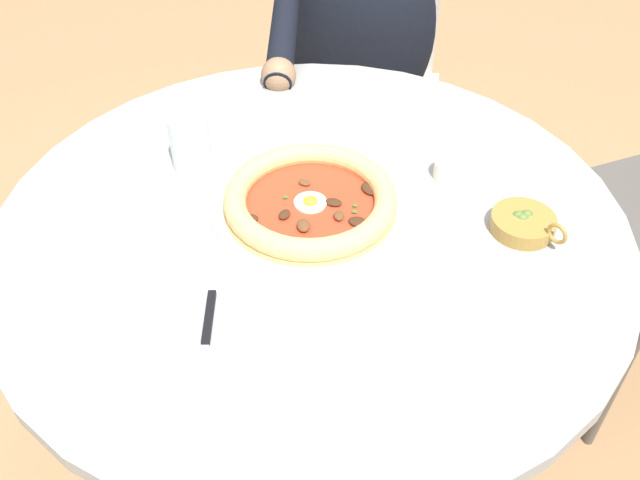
{
  "coord_description": "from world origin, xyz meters",
  "views": [
    {
      "loc": [
        -0.01,
        0.8,
        1.42
      ],
      "look_at": [
        -0.01,
        0.04,
        0.71
      ],
      "focal_mm": 38.23,
      "sensor_mm": 36.0,
      "label": 1
    }
  ],
  "objects_px": {
    "steak_knife": "(207,334)",
    "cafe_chair_diner": "(361,68)",
    "fork_utensil": "(241,106)",
    "water_glass": "(191,146)",
    "olive_pan": "(524,223)",
    "diner_person": "(354,107)",
    "ramekin_capers": "(452,169)",
    "dining_table": "(311,291)",
    "pizza_on_plate": "(308,202)"
  },
  "relations": [
    {
      "from": "water_glass",
      "to": "ramekin_capers",
      "type": "height_order",
      "value": "water_glass"
    },
    {
      "from": "ramekin_capers",
      "to": "cafe_chair_diner",
      "type": "xyz_separation_m",
      "value": [
        0.11,
        -0.74,
        -0.22
      ]
    },
    {
      "from": "water_glass",
      "to": "olive_pan",
      "type": "height_order",
      "value": "water_glass"
    },
    {
      "from": "olive_pan",
      "to": "dining_table",
      "type": "bearing_deg",
      "value": -5.64
    },
    {
      "from": "dining_table",
      "to": "pizza_on_plate",
      "type": "xyz_separation_m",
      "value": [
        0.0,
        -0.01,
        0.19
      ]
    },
    {
      "from": "diner_person",
      "to": "cafe_chair_diner",
      "type": "relative_size",
      "value": 1.29
    },
    {
      "from": "pizza_on_plate",
      "to": "dining_table",
      "type": "bearing_deg",
      "value": 110.75
    },
    {
      "from": "olive_pan",
      "to": "water_glass",
      "type": "bearing_deg",
      "value": -17.64
    },
    {
      "from": "olive_pan",
      "to": "diner_person",
      "type": "bearing_deg",
      "value": -73.27
    },
    {
      "from": "steak_knife",
      "to": "fork_utensil",
      "type": "xyz_separation_m",
      "value": [
        -0.0,
        -0.56,
        -0.0
      ]
    },
    {
      "from": "water_glass",
      "to": "diner_person",
      "type": "relative_size",
      "value": 0.09
    },
    {
      "from": "olive_pan",
      "to": "cafe_chair_diner",
      "type": "distance_m",
      "value": 0.92
    },
    {
      "from": "fork_utensil",
      "to": "water_glass",
      "type": "bearing_deg",
      "value": 71.05
    },
    {
      "from": "steak_knife",
      "to": "fork_utensil",
      "type": "distance_m",
      "value": 0.56
    },
    {
      "from": "dining_table",
      "to": "steak_knife",
      "type": "relative_size",
      "value": 4.67
    },
    {
      "from": "steak_knife",
      "to": "cafe_chair_diner",
      "type": "relative_size",
      "value": 0.24
    },
    {
      "from": "dining_table",
      "to": "pizza_on_plate",
      "type": "distance_m",
      "value": 0.19
    },
    {
      "from": "steak_knife",
      "to": "cafe_chair_diner",
      "type": "bearing_deg",
      "value": -103.71
    },
    {
      "from": "steak_knife",
      "to": "diner_person",
      "type": "xyz_separation_m",
      "value": [
        -0.24,
        -0.93,
        -0.23
      ]
    },
    {
      "from": "water_glass",
      "to": "ramekin_capers",
      "type": "distance_m",
      "value": 0.43
    },
    {
      "from": "dining_table",
      "to": "ramekin_capers",
      "type": "distance_m",
      "value": 0.32
    },
    {
      "from": "water_glass",
      "to": "diner_person",
      "type": "distance_m",
      "value": 0.69
    },
    {
      "from": "ramekin_capers",
      "to": "cafe_chair_diner",
      "type": "distance_m",
      "value": 0.78
    },
    {
      "from": "water_glass",
      "to": "fork_utensil",
      "type": "xyz_separation_m",
      "value": [
        -0.07,
        -0.19,
        -0.04
      ]
    },
    {
      "from": "olive_pan",
      "to": "diner_person",
      "type": "xyz_separation_m",
      "value": [
        0.22,
        -0.73,
        -0.24
      ]
    },
    {
      "from": "olive_pan",
      "to": "cafe_chair_diner",
      "type": "bearing_deg",
      "value": -77.45
    },
    {
      "from": "olive_pan",
      "to": "cafe_chair_diner",
      "type": "relative_size",
      "value": 0.12
    },
    {
      "from": "ramekin_capers",
      "to": "olive_pan",
      "type": "bearing_deg",
      "value": 123.66
    },
    {
      "from": "dining_table",
      "to": "fork_utensil",
      "type": "relative_size",
      "value": 5.51
    },
    {
      "from": "olive_pan",
      "to": "cafe_chair_diner",
      "type": "xyz_separation_m",
      "value": [
        0.19,
        -0.87,
        -0.21
      ]
    },
    {
      "from": "olive_pan",
      "to": "diner_person",
      "type": "distance_m",
      "value": 0.79
    },
    {
      "from": "olive_pan",
      "to": "pizza_on_plate",
      "type": "bearing_deg",
      "value": -7.59
    },
    {
      "from": "diner_person",
      "to": "dining_table",
      "type": "bearing_deg",
      "value": 81.41
    },
    {
      "from": "pizza_on_plate",
      "to": "olive_pan",
      "type": "bearing_deg",
      "value": 172.41
    },
    {
      "from": "ramekin_capers",
      "to": "olive_pan",
      "type": "distance_m",
      "value": 0.16
    },
    {
      "from": "dining_table",
      "to": "cafe_chair_diner",
      "type": "xyz_separation_m",
      "value": [
        -0.13,
        -0.84,
        -0.03
      ]
    },
    {
      "from": "fork_utensil",
      "to": "pizza_on_plate",
      "type": "bearing_deg",
      "value": 112.43
    },
    {
      "from": "olive_pan",
      "to": "steak_knife",
      "type": "bearing_deg",
      "value": 24.13
    },
    {
      "from": "pizza_on_plate",
      "to": "fork_utensil",
      "type": "relative_size",
      "value": 1.72
    },
    {
      "from": "water_glass",
      "to": "dining_table",
      "type": "bearing_deg",
      "value": 146.02
    },
    {
      "from": "dining_table",
      "to": "diner_person",
      "type": "bearing_deg",
      "value": -98.59
    },
    {
      "from": "diner_person",
      "to": "water_glass",
      "type": "bearing_deg",
      "value": 61.52
    },
    {
      "from": "dining_table",
      "to": "diner_person",
      "type": "height_order",
      "value": "diner_person"
    },
    {
      "from": "olive_pan",
      "to": "cafe_chair_diner",
      "type": "height_order",
      "value": "cafe_chair_diner"
    },
    {
      "from": "pizza_on_plate",
      "to": "ramekin_capers",
      "type": "height_order",
      "value": "pizza_on_plate"
    },
    {
      "from": "pizza_on_plate",
      "to": "olive_pan",
      "type": "height_order",
      "value": "olive_pan"
    },
    {
      "from": "diner_person",
      "to": "cafe_chair_diner",
      "type": "bearing_deg",
      "value": -99.39
    },
    {
      "from": "steak_knife",
      "to": "olive_pan",
      "type": "bearing_deg",
      "value": -155.87
    },
    {
      "from": "diner_person",
      "to": "cafe_chair_diner",
      "type": "distance_m",
      "value": 0.15
    },
    {
      "from": "water_glass",
      "to": "cafe_chair_diner",
      "type": "xyz_separation_m",
      "value": [
        -0.33,
        -0.7,
        -0.24
      ]
    }
  ]
}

